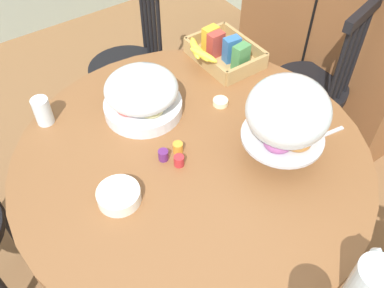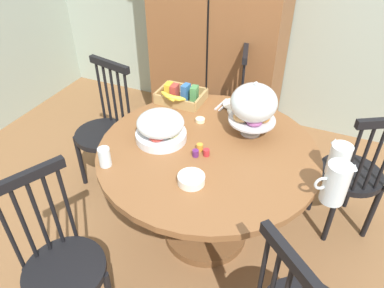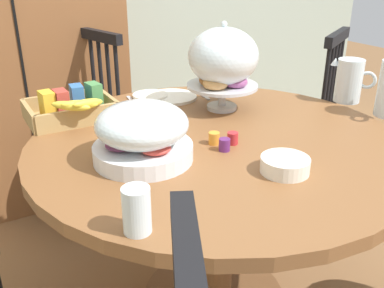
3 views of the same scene
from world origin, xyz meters
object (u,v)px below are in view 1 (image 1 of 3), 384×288
fruit_platter_covered (142,95)px  drinking_glass (43,111)px  dining_table (192,187)px  windsor_chair_host_seat (130,68)px  china_plate_small (294,94)px  cereal_basket (222,52)px  cereal_bowl (119,196)px  pastry_stand_with_dome (287,114)px  china_plate_large (302,111)px  butter_dish (220,102)px  windsor_chair_far_side (313,89)px

fruit_platter_covered → drinking_glass: (-0.16, -0.33, -0.03)m
dining_table → windsor_chair_host_seat: bearing=166.2°
china_plate_small → cereal_basket: bearing=-166.6°
cereal_bowl → drinking_glass: bearing=-173.2°
fruit_platter_covered → cereal_bowl: bearing=-41.2°
pastry_stand_with_dome → china_plate_large: size_ratio=1.56×
drinking_glass → butter_dish: bearing=63.5°
pastry_stand_with_dome → china_plate_small: bearing=126.5°
cereal_basket → drinking_glass: cereal_basket is taller
cereal_basket → drinking_glass: (-0.08, -0.78, 0.01)m
pastry_stand_with_dome → butter_dish: 0.38m
cereal_bowl → drinking_glass: 0.48m
china_plate_large → china_plate_small: (-0.08, 0.04, 0.01)m
windsor_chair_host_seat → fruit_platter_covered: (0.62, -0.25, 0.37)m
dining_table → fruit_platter_covered: 0.40m
windsor_chair_far_side → china_plate_small: bearing=-63.9°
drinking_glass → dining_table: bearing=38.8°
pastry_stand_with_dome → drinking_glass: pastry_stand_with_dome is taller
pastry_stand_with_dome → butter_dish: size_ratio=5.73×
fruit_platter_covered → windsor_chair_far_side: bearing=85.6°
windsor_chair_far_side → windsor_chair_host_seat: same height
butter_dish → cereal_bowl: bearing=-71.9°
fruit_platter_covered → drinking_glass: fruit_platter_covered is taller
china_plate_small → drinking_glass: (-0.43, -0.87, 0.04)m
windsor_chair_host_seat → cereal_bowl: (0.94, -0.53, 0.31)m
windsor_chair_host_seat → fruit_platter_covered: size_ratio=3.25×
windsor_chair_far_side → pastry_stand_with_dome: bearing=-59.5°
pastry_stand_with_dome → cereal_basket: size_ratio=1.09×
butter_dish → china_plate_large: bearing=46.6°
windsor_chair_far_side → pastry_stand_with_dome: (0.39, -0.67, 0.48)m
china_plate_small → butter_dish: size_ratio=2.50×
pastry_stand_with_dome → cereal_basket: bearing=162.3°
windsor_chair_host_seat → butter_dish: size_ratio=16.25×
windsor_chair_host_seat → china_plate_small: bearing=17.6°
fruit_platter_covered → drinking_glass: 0.37m
dining_table → cereal_bowl: 0.38m
china_plate_large → fruit_platter_covered: bearing=-125.3°
windsor_chair_far_side → cereal_basket: size_ratio=3.09×
china_plate_large → windsor_chair_far_side: bearing=122.5°
drinking_glass → china_plate_small: bearing=63.4°
windsor_chair_far_side → drinking_glass: windsor_chair_far_side is taller
windsor_chair_far_side → cereal_bowl: 1.28m
windsor_chair_host_seat → pastry_stand_with_dome: 1.19m
china_plate_small → butter_dish: (-0.13, -0.27, -0.01)m
cereal_bowl → butter_dish: size_ratio=2.33×
dining_table → cereal_bowl: cereal_bowl is taller
cereal_basket → cereal_bowl: cereal_basket is taller
drinking_glass → butter_dish: drinking_glass is taller
fruit_platter_covered → cereal_bowl: (0.31, -0.28, -0.06)m
windsor_chair_host_seat → fruit_platter_covered: windsor_chair_host_seat is taller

